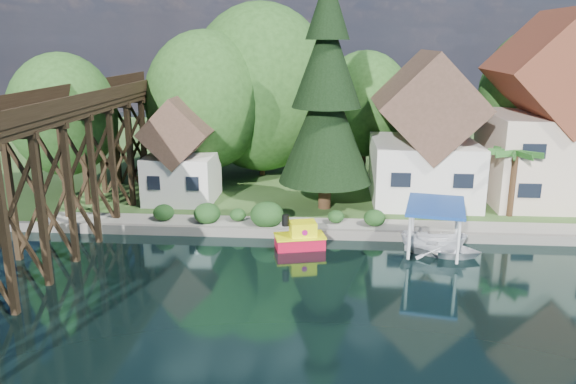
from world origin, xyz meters
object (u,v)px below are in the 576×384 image
at_px(tugboat, 300,238).
at_px(house_left, 425,139).
at_px(conifer, 326,99).
at_px(boat_canopy, 434,233).
at_px(palm_tree, 516,155).
at_px(house_center, 550,122).
at_px(boat_white_a, 445,248).
at_px(shed, 181,157).
at_px(trestle_bridge, 54,162).

bearing_deg(tugboat, house_left, 48.20).
height_order(conifer, boat_canopy, conifer).
bearing_deg(palm_tree, conifer, 175.72).
bearing_deg(house_center, tugboat, -150.03).
relative_size(boat_white_a, boat_canopy, 0.80).
relative_size(house_center, boat_white_a, 3.33).
height_order(conifer, palm_tree, conifer).
height_order(conifer, boat_white_a, conifer).
height_order(house_left, boat_canopy, house_left).
height_order(house_center, shed, house_center).
distance_m(conifer, palm_tree, 13.26).
bearing_deg(trestle_bridge, boat_canopy, 2.07).
distance_m(boat_white_a, boat_canopy, 1.09).
bearing_deg(palm_tree, boat_canopy, -134.90).
xyz_separation_m(house_left, shed, (-18.00, -1.50, -1.31)).
distance_m(shed, tugboat, 12.82).
distance_m(shed, boat_white_a, 20.15).
xyz_separation_m(shed, conifer, (10.71, -1.31, 4.49)).
xyz_separation_m(trestle_bridge, conifer, (15.71, 8.02, 2.96)).
xyz_separation_m(tugboat, boat_white_a, (8.52, -0.51, -0.22)).
xyz_separation_m(house_center, shed, (-27.00, -2.00, -2.59)).
bearing_deg(conifer, house_left, 21.09).
height_order(trestle_bridge, house_left, house_left).
bearing_deg(boat_canopy, tugboat, 177.52).
distance_m(house_center, tugboat, 21.18).
distance_m(house_center, palm_tree, 5.79).
bearing_deg(conifer, boat_white_a, -45.91).
xyz_separation_m(house_center, tugboat, (-17.66, -10.18, -5.76)).
relative_size(palm_tree, boat_canopy, 0.94).
xyz_separation_m(palm_tree, boat_white_a, (-5.59, -6.43, -4.35)).
relative_size(house_center, conifer, 0.86).
bearing_deg(house_center, house_left, -176.82).
distance_m(trestle_bridge, tugboat, 15.13).
relative_size(trestle_bridge, tugboat, 13.37).
distance_m(house_center, boat_white_a, 15.29).
xyz_separation_m(house_left, palm_tree, (5.45, -3.77, -0.36)).
xyz_separation_m(trestle_bridge, shed, (5.00, 9.33, -1.52)).
relative_size(house_center, shed, 1.77).
bearing_deg(house_left, conifer, -158.91).
bearing_deg(boat_white_a, boat_canopy, 93.38).
distance_m(house_left, conifer, 8.44).
bearing_deg(conifer, house_center, 11.50).
xyz_separation_m(boat_white_a, boat_canopy, (-0.64, 0.17, 0.86)).
bearing_deg(trestle_bridge, house_left, 25.21).
bearing_deg(trestle_bridge, boat_white_a, 1.59).
distance_m(house_left, house_center, 9.10).
xyz_separation_m(house_center, boat_white_a, (-9.14, -10.69, -5.98)).
xyz_separation_m(conifer, boat_white_a, (7.15, -7.38, -7.88)).
height_order(trestle_bridge, tugboat, trestle_bridge).
bearing_deg(house_left, boat_canopy, -94.49).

